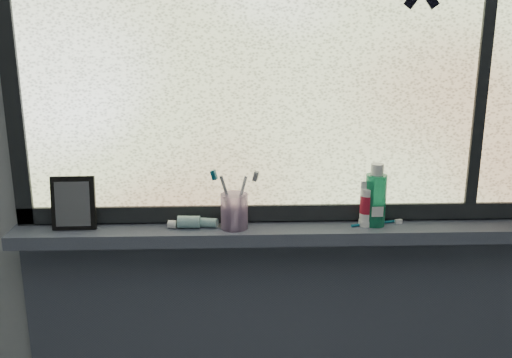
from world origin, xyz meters
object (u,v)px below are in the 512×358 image
(vanity_mirror, at_px, (73,203))
(cream_tube, at_px, (367,202))
(mouthwash_bottle, at_px, (376,195))
(toothbrush_cup, at_px, (234,211))

(vanity_mirror, distance_m, cream_tube, 0.88)
(vanity_mirror, height_order, cream_tube, vanity_mirror)
(mouthwash_bottle, bearing_deg, toothbrush_cup, -178.41)
(vanity_mirror, relative_size, cream_tube, 1.61)
(toothbrush_cup, height_order, cream_tube, cream_tube)
(toothbrush_cup, xyz_separation_m, cream_tube, (0.40, 0.01, 0.02))
(toothbrush_cup, bearing_deg, cream_tube, 1.13)
(mouthwash_bottle, height_order, cream_tube, mouthwash_bottle)
(mouthwash_bottle, bearing_deg, vanity_mirror, 179.90)
(vanity_mirror, bearing_deg, toothbrush_cup, -3.17)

